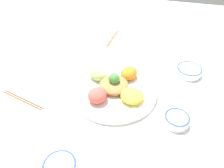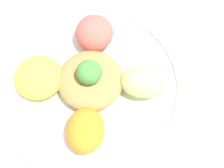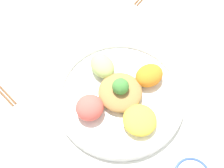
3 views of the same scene
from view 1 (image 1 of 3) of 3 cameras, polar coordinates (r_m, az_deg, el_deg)
The scene contains 8 objects.
ground_plane at distance 0.94m, azimuth 0.96°, elevation -3.77°, with size 2.40×2.40×0.00m, color white.
salad_platter at distance 0.95m, azimuth 0.53°, elevation -0.98°, with size 0.38×0.38×0.10m.
sauce_bowl_red at distance 0.87m, azimuth 16.53°, elevation -8.89°, with size 0.09×0.09×0.04m.
rice_bowl_blue at distance 0.75m, azimuth -13.47°, elevation -20.21°, with size 0.11×0.11×0.03m.
sauce_bowl_dark at distance 1.11m, azimuth 19.47°, elevation 3.30°, with size 0.12×0.12×0.04m.
chopsticks_pair_near at distance 1.00m, azimuth -22.34°, elevation -3.72°, with size 0.07×0.22×0.01m.
chopsticks_pair_far at distance 1.34m, azimuth 0.11°, elevation 11.85°, with size 0.21×0.04×0.01m.
serving_spoon_main at distance 1.14m, azimuth 7.99°, elevation 5.57°, with size 0.13×0.05×0.01m.
Camera 1 is at (-0.65, -0.15, 0.66)m, focal length 35.00 mm.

